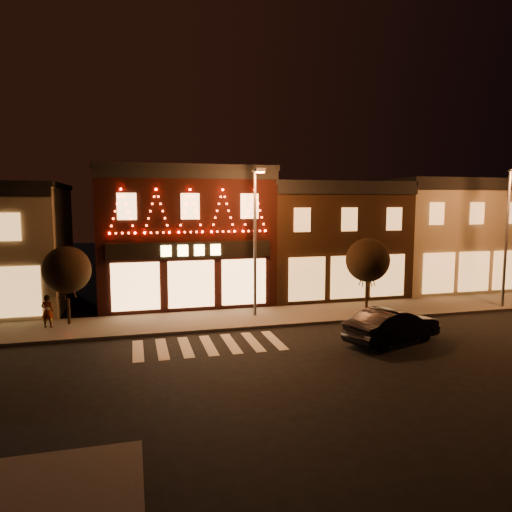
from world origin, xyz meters
name	(u,v)px	position (x,y,z in m)	size (l,w,h in m)	color
ground	(226,378)	(0.00, 0.00, 0.00)	(120.00, 120.00, 0.00)	black
sidewalk_far	(234,319)	(2.00, 8.00, 0.07)	(44.00, 4.00, 0.15)	#47423D
building_pulp	(183,235)	(0.00, 13.98, 4.16)	(10.20, 8.34, 8.30)	black
building_right_a	(323,238)	(9.50, 13.99, 3.76)	(9.20, 8.28, 7.50)	#382213
building_right_b	(437,234)	(18.50, 13.99, 3.91)	(9.20, 8.28, 7.80)	#7D7359
streetlamp_mid	(256,231)	(3.19, 8.03, 4.72)	(0.51, 1.79, 7.79)	#59595E
streetlamp_right	(510,227)	(17.76, 6.37, 4.80)	(0.51, 1.82, 7.93)	#59595E
tree_left	(67,270)	(-6.28, 8.85, 2.89)	(2.34, 2.34, 3.92)	black
tree_right	(368,260)	(9.58, 7.73, 3.01)	(2.44, 2.44, 4.08)	black
dark_sedan	(392,325)	(7.98, 2.33, 0.77)	(1.64, 4.70, 1.55)	black
pedestrian	(47,311)	(-7.20, 8.40, 0.96)	(0.59, 0.39, 1.61)	gray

